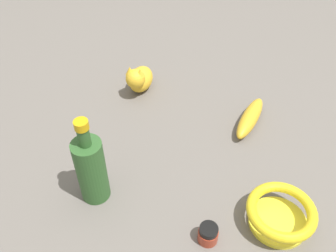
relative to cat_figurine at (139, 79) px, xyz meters
The scene contains 6 objects.
ground 0.23m from the cat_figurine, 118.57° to the left, with size 2.00×2.00×0.00m, color #5B5651.
cat_figurine is the anchor object (origin of this frame).
nail_polish_jar 0.50m from the cat_figurine, 116.03° to the left, with size 0.04×0.04×0.04m.
bottle_tall 0.38m from the cat_figurine, 85.74° to the left, with size 0.06×0.06×0.22m.
banana 0.33m from the cat_figurine, 161.91° to the left, with size 0.17×0.04×0.04m, color gold.
bowl 0.53m from the cat_figurine, 132.29° to the left, with size 0.14×0.14×0.05m.
Camera 1 is at (-0.08, 0.63, 0.67)m, focal length 39.48 mm.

